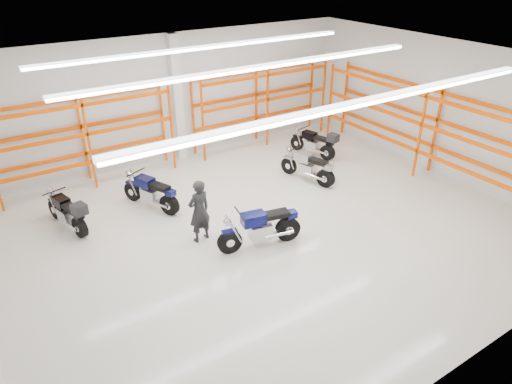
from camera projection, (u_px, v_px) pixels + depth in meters
ground at (268, 227)px, 12.95m from camera, size 14.00×14.00×0.00m
room_shell at (269, 116)px, 11.42m from camera, size 14.02×12.02×4.51m
motorcycle_main at (263, 228)px, 11.91m from camera, size 2.30×0.88×1.14m
motorcycle_back_a at (69, 213)px, 12.60m from camera, size 0.88×2.08×1.08m
motorcycle_back_b at (152, 193)px, 13.66m from camera, size 1.07×2.04×1.07m
motorcycle_back_c at (309, 168)px, 15.28m from camera, size 0.87×2.09×1.05m
motorcycle_back_d at (316, 143)px, 17.12m from camera, size 0.88×2.05×1.07m
standing_man at (199, 211)px, 11.98m from camera, size 0.71×0.52×1.78m
structural_column at (177, 99)px, 16.20m from camera, size 0.32×0.32×4.50m
pallet_racking_back_left at (84, 133)px, 14.54m from camera, size 5.67×0.87×3.00m
pallet_racking_back_right at (262, 99)px, 17.79m from camera, size 5.67×0.87×3.00m
pallet_racking_side at (430, 124)px, 15.19m from camera, size 0.87×9.07×3.00m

